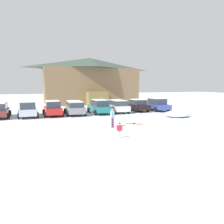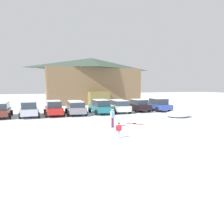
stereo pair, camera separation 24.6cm
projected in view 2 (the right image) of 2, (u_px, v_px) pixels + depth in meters
name	position (u px, v px, depth m)	size (l,w,h in m)	color
ground	(151.00, 143.00, 12.06)	(160.00, 160.00, 0.00)	silver
ski_lodge	(92.00, 81.00, 39.23)	(18.02, 10.65, 8.80)	brown
parked_maroon_van	(0.00, 109.00, 21.61)	(2.34, 4.34, 1.68)	maroon
parked_silver_wagon	(29.00, 108.00, 22.27)	(2.25, 4.39, 1.77)	silver
parked_red_sedan	(54.00, 108.00, 23.16)	(2.22, 4.35, 1.76)	red
parked_grey_wagon	(76.00, 107.00, 23.98)	(2.32, 4.70, 1.63)	gray
parked_teal_hatchback	(101.00, 107.00, 24.90)	(2.40, 4.65, 1.75)	#20737B
parked_white_suv	(119.00, 106.00, 25.89)	(2.29, 4.48, 1.63)	white
parked_black_sedan	(138.00, 105.00, 27.10)	(2.28, 4.25, 1.65)	black
parked_blue_hatchback	(158.00, 104.00, 27.78)	(2.20, 4.73, 1.75)	#35489D
skier_adult_in_blue_parka	(113.00, 116.00, 16.53)	(0.44, 0.50, 1.67)	#742B53
skier_child_in_red_jacket	(119.00, 130.00, 13.08)	(0.39, 0.17, 1.05)	#9FB8CF
pair_of_skis	(135.00, 124.00, 18.10)	(1.38, 1.22, 0.08)	red
plowed_snow_pile	(178.00, 114.00, 22.03)	(2.89, 2.31, 0.69)	white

